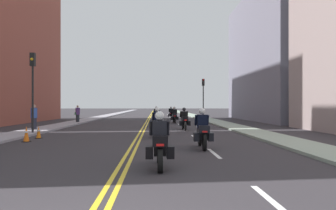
% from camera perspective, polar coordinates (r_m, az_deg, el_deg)
% --- Properties ---
extents(ground_plane, '(264.00, 264.00, 0.00)m').
position_cam_1_polar(ground_plane, '(51.79, -3.15, -2.00)').
color(ground_plane, '#302C31').
extents(sidewalk_left, '(2.04, 144.00, 0.12)m').
position_cam_1_polar(sidewalk_left, '(52.40, -10.96, -1.91)').
color(sidewalk_left, '#96929B').
rests_on(sidewalk_left, ground).
extents(sidewalk_right, '(2.04, 144.00, 0.12)m').
position_cam_1_polar(sidewalk_right, '(52.14, 4.70, -1.92)').
color(sidewalk_right, '#94A594').
rests_on(sidewalk_right, ground).
extents(centreline_yellow_inner, '(0.12, 132.00, 0.01)m').
position_cam_1_polar(centreline_yellow_inner, '(51.79, -3.29, -2.00)').
color(centreline_yellow_inner, yellow).
rests_on(centreline_yellow_inner, ground).
extents(centreline_yellow_outer, '(0.12, 132.00, 0.01)m').
position_cam_1_polar(centreline_yellow_outer, '(51.78, -3.02, -2.00)').
color(centreline_yellow_outer, yellow).
rests_on(centreline_yellow_outer, ground).
extents(lane_dashes_white, '(0.14, 56.40, 0.01)m').
position_cam_1_polar(lane_dashes_white, '(32.86, 1.58, -3.11)').
color(lane_dashes_white, silver).
rests_on(lane_dashes_white, ground).
extents(building_right_1, '(9.22, 19.92, 14.92)m').
position_cam_1_polar(building_right_1, '(40.91, 20.08, 7.96)').
color(building_right_1, gray).
rests_on(building_right_1, ground).
extents(motorcycle_0, '(0.76, 2.12, 1.59)m').
position_cam_1_polar(motorcycle_0, '(9.09, -1.48, -7.05)').
color(motorcycle_0, black).
rests_on(motorcycle_0, ground).
extents(motorcycle_1, '(0.77, 2.18, 1.64)m').
position_cam_1_polar(motorcycle_1, '(13.19, 6.06, -4.74)').
color(motorcycle_1, black).
rests_on(motorcycle_1, ground).
extents(motorcycle_2, '(0.77, 2.23, 1.64)m').
position_cam_1_polar(motorcycle_2, '(17.93, -1.88, -3.50)').
color(motorcycle_2, black).
rests_on(motorcycle_2, ground).
extents(motorcycle_3, '(0.77, 2.19, 1.60)m').
position_cam_1_polar(motorcycle_3, '(22.89, 2.87, -2.79)').
color(motorcycle_3, black).
rests_on(motorcycle_3, ground).
extents(motorcycle_4, '(0.77, 2.20, 1.58)m').
position_cam_1_polar(motorcycle_4, '(27.00, -1.98, -2.40)').
color(motorcycle_4, black).
rests_on(motorcycle_4, ground).
extents(motorcycle_5, '(0.77, 2.14, 1.64)m').
position_cam_1_polar(motorcycle_5, '(32.27, 1.13, -2.01)').
color(motorcycle_5, black).
rests_on(motorcycle_5, ground).
extents(motorcycle_6, '(0.77, 2.15, 1.67)m').
position_cam_1_polar(motorcycle_6, '(36.37, -2.06, -1.76)').
color(motorcycle_6, black).
rests_on(motorcycle_6, ground).
extents(motorcycle_7, '(0.78, 2.27, 1.63)m').
position_cam_1_polar(motorcycle_7, '(40.90, 0.53, -1.59)').
color(motorcycle_7, black).
rests_on(motorcycle_7, ground).
extents(traffic_cone_0, '(0.35, 0.35, 0.76)m').
position_cam_1_polar(traffic_cone_0, '(17.02, -23.61, -4.69)').
color(traffic_cone_0, black).
rests_on(traffic_cone_0, ground).
extents(traffic_cone_1, '(0.31, 0.31, 0.66)m').
position_cam_1_polar(traffic_cone_1, '(18.51, -21.76, -4.47)').
color(traffic_cone_1, black).
rests_on(traffic_cone_1, ground).
extents(traffic_light_near, '(0.28, 0.38, 4.92)m').
position_cam_1_polar(traffic_light_near, '(21.24, -22.67, 4.34)').
color(traffic_light_near, black).
rests_on(traffic_light_near, ground).
extents(traffic_light_far, '(0.28, 0.38, 4.87)m').
position_cam_1_polar(traffic_light_far, '(38.44, 6.21, 2.35)').
color(traffic_light_far, black).
rests_on(traffic_light_far, ground).
extents(pedestrian_1, '(0.39, 0.42, 1.81)m').
position_cam_1_polar(pedestrian_1, '(24.26, -22.47, -1.99)').
color(pedestrian_1, '#282A39').
rests_on(pedestrian_1, ground).
extents(pedestrian_2, '(0.48, 0.42, 1.75)m').
position_cam_1_polar(pedestrian_2, '(33.05, -15.59, -1.53)').
color(pedestrian_2, '#23272D').
rests_on(pedestrian_2, ground).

